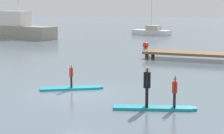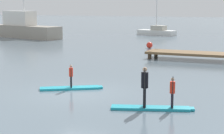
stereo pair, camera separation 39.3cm
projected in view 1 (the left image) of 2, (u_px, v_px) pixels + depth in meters
ground_plane at (79, 93)px, 18.24m from camera, size 240.00×240.00×0.00m
paddleboard_near at (72, 88)px, 19.14m from camera, size 2.81×2.06×0.10m
paddler_child_solo at (71, 75)px, 19.03m from camera, size 0.27×0.34×1.11m
paddleboard_far at (154, 108)px, 15.47m from camera, size 3.19×1.50×0.10m
paddler_adult at (147, 84)px, 15.34m from camera, size 0.35×0.48×1.56m
paddler_child_front at (175, 90)px, 15.30m from camera, size 0.26×0.39×1.24m
fishing_boat_white_large at (19, 28)px, 48.98m from camera, size 10.78×5.12×7.20m
fishing_boat_green_midground at (152, 32)px, 53.40m from camera, size 5.52×2.80×4.91m
floating_dock at (221, 55)px, 28.70m from camera, size 11.23×2.19×0.56m
mooring_buoy_near at (146, 45)px, 37.36m from camera, size 0.58×0.58×0.58m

